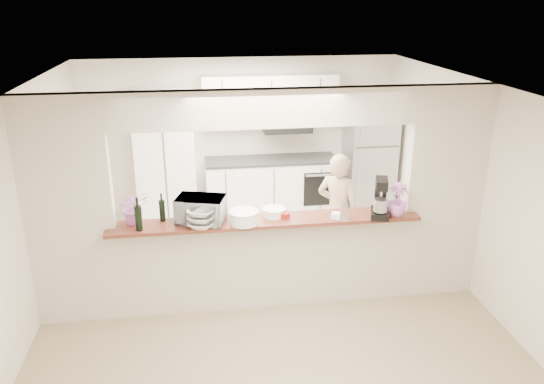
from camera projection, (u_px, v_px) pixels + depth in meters
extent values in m
plane|color=tan|center=(266.00, 303.00, 6.20)|extent=(6.00, 6.00, 0.00)
cube|color=beige|center=(252.00, 245.00, 7.64)|extent=(5.00, 2.90, 0.01)
cube|color=beige|center=(70.00, 214.00, 5.49)|extent=(0.90, 0.15, 2.50)
cube|color=beige|center=(443.00, 195.00, 6.04)|extent=(0.90, 0.15, 2.50)
cube|color=beige|center=(265.00, 108.00, 5.40)|extent=(3.20, 0.15, 0.40)
cube|color=beige|center=(266.00, 263.00, 6.02)|extent=(3.20, 0.15, 1.05)
cube|color=brown|center=(266.00, 221.00, 5.78)|extent=(3.40, 0.38, 0.04)
cube|color=white|center=(166.00, 156.00, 8.18)|extent=(0.90, 0.60, 2.10)
cube|color=white|center=(271.00, 188.00, 8.61)|extent=(2.10, 0.60, 0.90)
cube|color=#313133|center=(271.00, 160.00, 8.45)|extent=(2.10, 0.62, 0.04)
cube|color=white|center=(270.00, 99.00, 8.23)|extent=(2.10, 0.35, 0.75)
cube|color=black|center=(287.00, 127.00, 8.32)|extent=(0.75, 0.45, 0.12)
cube|color=black|center=(321.00, 189.00, 8.41)|extent=(0.55, 0.02, 0.55)
cube|color=#A6A5AA|center=(369.00, 161.00, 8.64)|extent=(0.75, 0.70, 1.70)
imported|color=pink|center=(134.00, 207.00, 5.62)|extent=(0.40, 0.38, 0.37)
cylinder|color=black|center=(162.00, 211.00, 5.70)|extent=(0.06, 0.06, 0.23)
cylinder|color=black|center=(161.00, 197.00, 5.64)|extent=(0.02, 0.02, 0.08)
cylinder|color=black|center=(139.00, 218.00, 5.46)|extent=(0.07, 0.07, 0.27)
cylinder|color=black|center=(137.00, 202.00, 5.39)|extent=(0.02, 0.02, 0.09)
imported|color=#AEAFB3|center=(201.00, 210.00, 5.66)|extent=(0.58, 0.47, 0.28)
imported|color=white|center=(201.00, 218.00, 5.53)|extent=(0.35, 0.35, 0.21)
cylinder|color=white|center=(244.00, 218.00, 5.64)|extent=(0.30, 0.30, 0.13)
cylinder|color=white|center=(244.00, 212.00, 5.62)|extent=(0.31, 0.31, 0.01)
cylinder|color=white|center=(274.00, 212.00, 5.85)|extent=(0.25, 0.25, 0.08)
cylinder|color=white|center=(274.00, 209.00, 5.83)|extent=(0.26, 0.26, 0.01)
cylinder|color=maroon|center=(284.00, 215.00, 5.81)|extent=(0.13, 0.13, 0.06)
cylinder|color=#C7AE8C|center=(269.00, 212.00, 5.89)|extent=(0.15, 0.15, 0.07)
cube|color=silver|center=(340.00, 218.00, 5.79)|extent=(0.24, 0.18, 0.01)
cube|color=white|center=(340.00, 215.00, 5.77)|extent=(0.11, 0.11, 0.05)
cube|color=black|center=(380.00, 213.00, 5.84)|extent=(0.27, 0.34, 0.07)
cube|color=black|center=(380.00, 193.00, 5.87)|extent=(0.15, 0.14, 0.32)
cube|color=black|center=(382.00, 183.00, 5.70)|extent=(0.20, 0.28, 0.11)
cylinder|color=#B7B7BC|center=(380.00, 205.00, 5.74)|extent=(0.15, 0.15, 0.14)
imported|color=#BE6AC4|center=(398.00, 200.00, 5.81)|extent=(0.21, 0.21, 0.38)
imported|color=tan|center=(338.00, 212.00, 6.81)|extent=(0.67, 0.63, 1.54)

